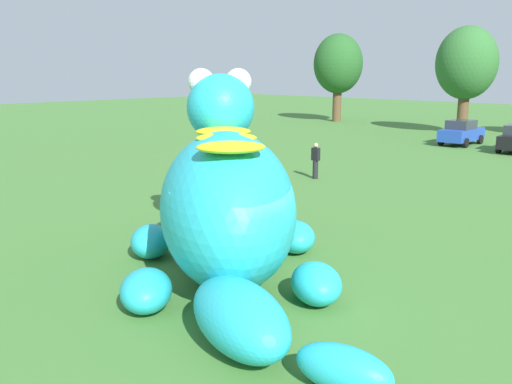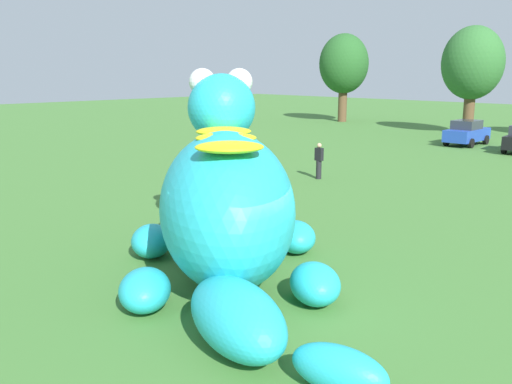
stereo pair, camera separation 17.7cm
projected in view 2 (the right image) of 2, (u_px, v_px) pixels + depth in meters
The scene contains 6 objects.
ground_plane at pixel (248, 301), 12.37m from camera, with size 160.00×160.00×0.00m, color #427533.
giant_inflatable_creature at pixel (227, 204), 13.46m from camera, with size 9.54×7.10×5.11m.
car_blue at pixel (467, 133), 38.14m from camera, with size 2.06×4.16×1.72m.
tree_far_left at pixel (344, 64), 54.90m from camera, with size 4.86×4.86×8.62m.
tree_left at pixel (473, 64), 43.86m from camera, with size 4.80×4.80×8.52m.
spectator_mid_field at pixel (319, 161), 26.22m from camera, with size 0.38×0.26×1.71m.
Camera 2 is at (8.34, -8.01, 5.04)m, focal length 38.95 mm.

